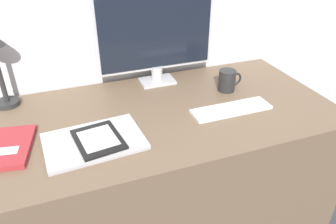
% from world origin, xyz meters
% --- Properties ---
extents(desk, '(1.39, 0.70, 0.74)m').
position_xyz_m(desk, '(0.00, 0.19, 0.37)').
color(desk, brown).
rests_on(desk, ground_plane).
extents(monitor, '(0.54, 0.11, 0.41)m').
position_xyz_m(monitor, '(0.06, 0.46, 0.96)').
color(monitor, '#B7B7BC').
rests_on(monitor, desk).
extents(keyboard, '(0.33, 0.10, 0.01)m').
position_xyz_m(keyboard, '(0.25, 0.10, 0.75)').
color(keyboard, silver).
rests_on(keyboard, desk).
extents(laptop, '(0.35, 0.25, 0.02)m').
position_xyz_m(laptop, '(-0.31, 0.06, 0.75)').
color(laptop, '#A3A3A8').
rests_on(laptop, desk).
extents(ereader, '(0.17, 0.21, 0.01)m').
position_xyz_m(ereader, '(-0.29, 0.05, 0.76)').
color(ereader, black).
rests_on(ereader, laptop).
extents(notebook, '(0.21, 0.26, 0.02)m').
position_xyz_m(notebook, '(-0.60, 0.13, 0.75)').
color(notebook, maroon).
rests_on(notebook, desk).
extents(coffee_mug, '(0.11, 0.08, 0.10)m').
position_xyz_m(coffee_mug, '(0.33, 0.26, 0.79)').
color(coffee_mug, black).
rests_on(coffee_mug, desk).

